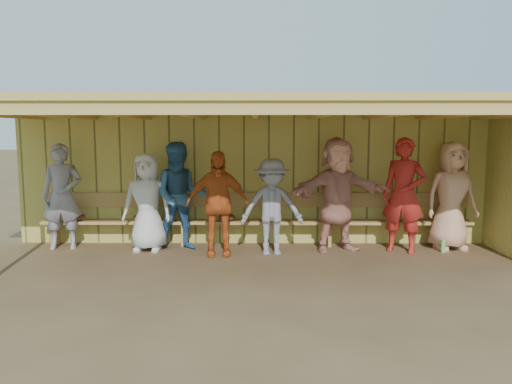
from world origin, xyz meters
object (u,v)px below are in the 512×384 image
Objects in this scene: player_h at (451,196)px; bench at (256,216)px; player_g at (404,195)px; player_a at (62,196)px; player_b at (147,202)px; player_e at (272,207)px; player_d at (217,204)px; player_c at (180,196)px; player_f at (337,194)px.

player_h reaches higher than bench.
bench is (-2.47, 0.49, -0.44)m from player_g.
player_a is 0.95× the size of player_g.
player_b is 1.05× the size of player_e.
player_g reaches higher than player_h.
player_d is at bearing -150.25° from player_g.
player_a is 1.07× the size of player_d.
player_c is at bearing 11.93° from player_b.
player_h is at bearing -7.09° from player_c.
player_h is at bearing -9.30° from player_a.
player_d is 1.08× the size of player_e.
player_c reaches higher than player_a.
player_f reaches higher than player_e.
player_h is 3.38m from bench.
player_c is 1.60m from player_e.
player_f is at bearing 7.46° from player_e.
player_h is at bearing 0.64° from player_d.
player_f is 1.97m from player_h.
player_e is 1.15m from player_f.
player_h reaches higher than player_c.
player_b is 0.22× the size of bench.
player_h is (4.64, 0.05, 0.00)m from player_c.
player_h reaches higher than player_e.
player_g is 2.56m from bench.
player_e is at bearing -68.90° from bench.
player_a is 5.81m from player_g.
player_f is (3.22, 0.01, 0.14)m from player_b.
player_h reaches higher than player_a.
player_f is (1.11, 0.24, 0.17)m from player_e.
player_c reaches higher than player_d.
player_c reaches higher than bench.
player_d is 3.11m from player_g.
player_b reaches higher than bench.
player_f is 1.00× the size of player_g.
player_e is (0.89, 0.07, -0.06)m from player_d.
player_a is 2.74m from player_d.
player_e is (2.11, -0.23, -0.04)m from player_b.
player_d is 2.03m from player_f.
player_e is at bearing -3.54° from player_b.
player_g is (5.81, -0.17, 0.05)m from player_a.
player_a is at bearing -156.73° from player_g.
player_c is 4.64m from player_h.
player_e is 0.82× the size of player_f.
player_e is at bearing -150.25° from player_g.
player_a reaches higher than player_e.
player_b is at bearing 162.63° from player_f.
player_a is 6.68m from player_h.
player_a is 4.71m from player_f.
player_d is 0.89× the size of player_f.
bench is (0.63, 0.75, -0.33)m from player_d.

